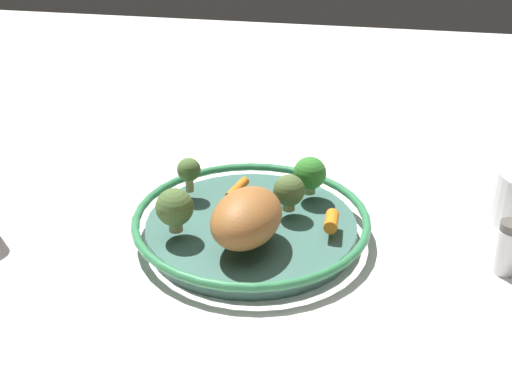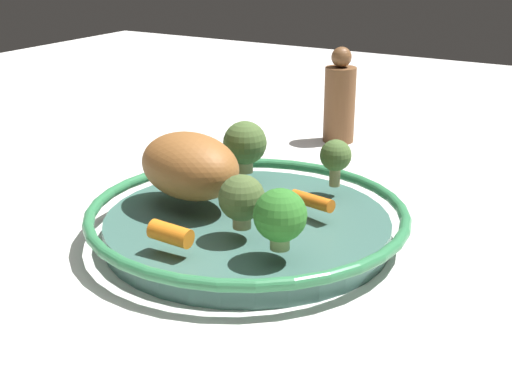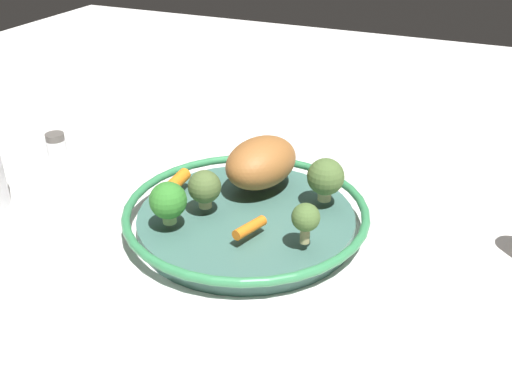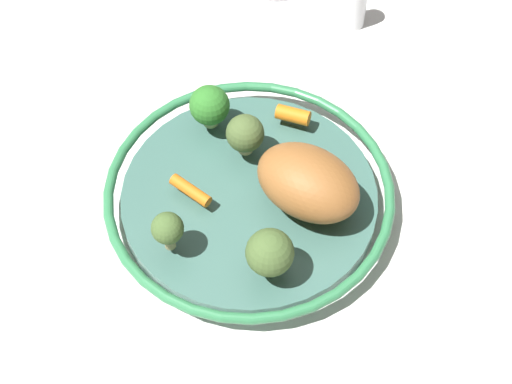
{
  "view_description": "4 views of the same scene",
  "coord_description": "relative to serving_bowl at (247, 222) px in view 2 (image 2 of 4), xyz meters",
  "views": [
    {
      "loc": [
        -0.16,
        0.84,
        0.54
      ],
      "look_at": [
        -0.01,
        -0.0,
        0.08
      ],
      "focal_mm": 47.48,
      "sensor_mm": 36.0,
      "label": 1
    },
    {
      "loc": [
        -0.61,
        -0.37,
        0.32
      ],
      "look_at": [
        -0.0,
        -0.01,
        0.06
      ],
      "focal_mm": 49.5,
      "sensor_mm": 36.0,
      "label": 2
    },
    {
      "loc": [
        0.31,
        -0.66,
        0.46
      ],
      "look_at": [
        0.01,
        0.02,
        0.05
      ],
      "focal_mm": 41.31,
      "sensor_mm": 36.0,
      "label": 3
    },
    {
      "loc": [
        0.49,
        0.2,
        0.79
      ],
      "look_at": [
        0.01,
        0.01,
        0.06
      ],
      "focal_mm": 53.92,
      "sensor_mm": 36.0,
      "label": 4
    }
  ],
  "objects": [
    {
      "name": "broccoli_floret_edge",
      "position": [
        -0.08,
        -0.08,
        0.05
      ],
      "size": [
        0.05,
        0.05,
        0.06
      ],
      "color": "#95AB66",
      "rests_on": "serving_bowl"
    },
    {
      "name": "baby_carrot_near_rim",
      "position": [
        -0.12,
        0.01,
        0.03
      ],
      "size": [
        0.02,
        0.04,
        0.02
      ],
      "primitive_type": "cylinder",
      "rotation": [
        1.52,
        0.0,
        3.15
      ],
      "color": "orange",
      "rests_on": "serving_bowl"
    },
    {
      "name": "broccoli_floret_mid",
      "position": [
        0.11,
        -0.05,
        0.05
      ],
      "size": [
        0.04,
        0.04,
        0.06
      ],
      "color": "tan",
      "rests_on": "serving_bowl"
    },
    {
      "name": "broccoli_floret_small",
      "position": [
        -0.05,
        -0.03,
        0.05
      ],
      "size": [
        0.05,
        0.05,
        0.06
      ],
      "color": "tan",
      "rests_on": "serving_bowl"
    },
    {
      "name": "pepper_mill",
      "position": [
        0.4,
        0.07,
        0.05
      ],
      "size": [
        0.05,
        0.05,
        0.15
      ],
      "color": "brown",
      "rests_on": "ground_plane"
    },
    {
      "name": "ground_plane",
      "position": [
        0.0,
        0.0,
        -0.02
      ],
      "size": [
        2.44,
        2.44,
        0.0
      ],
      "primitive_type": "plane",
      "color": "silver"
    },
    {
      "name": "serving_bowl",
      "position": [
        0.0,
        0.0,
        0.0
      ],
      "size": [
        0.35,
        0.35,
        0.04
      ],
      "color": "#3D665B",
      "rests_on": "ground_plane"
    },
    {
      "name": "roast_chicken_piece",
      "position": [
        -0.01,
        0.07,
        0.05
      ],
      "size": [
        0.12,
        0.15,
        0.07
      ],
      "primitive_type": "ellipsoid",
      "rotation": [
        0.0,
        0.0,
        4.47
      ],
      "color": "#975D2D",
      "rests_on": "serving_bowl"
    },
    {
      "name": "broccoli_floret_large",
      "position": [
        0.1,
        0.06,
        0.05
      ],
      "size": [
        0.05,
        0.05,
        0.06
      ],
      "color": "tan",
      "rests_on": "serving_bowl"
    },
    {
      "name": "baby_carrot_center",
      "position": [
        0.03,
        -0.06,
        0.03
      ],
      "size": [
        0.03,
        0.06,
        0.02
      ],
      "primitive_type": "cylinder",
      "rotation": [
        1.62,
        0.0,
        2.86
      ],
      "color": "orange",
      "rests_on": "serving_bowl"
    }
  ]
}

